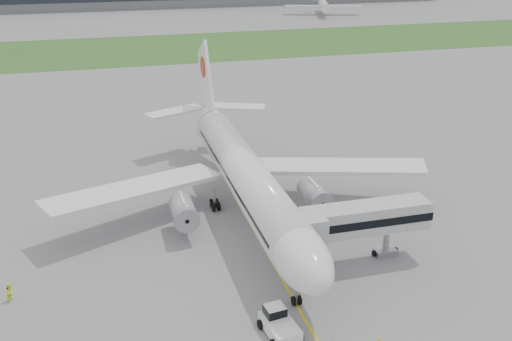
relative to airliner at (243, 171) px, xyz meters
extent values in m
plane|color=gray|center=(0.00, -4.87, -5.66)|extent=(600.00, 600.00, 0.00)
cube|color=#285921|center=(0.00, 115.13, -5.65)|extent=(600.00, 50.00, 0.02)
cylinder|color=silver|center=(0.00, -0.87, -0.06)|extent=(5.00, 38.00, 5.00)
ellipsoid|color=silver|center=(0.00, -20.37, -0.06)|extent=(5.00, 11.00, 5.00)
cube|color=black|center=(0.00, -21.37, 0.84)|extent=(3.20, 1.54, 1.14)
cone|color=silver|center=(0.00, 21.13, 0.74)|extent=(5.00, 10.53, 6.16)
cube|color=silver|center=(-13.00, 1.13, -1.26)|extent=(22.13, 13.52, 1.70)
cube|color=silver|center=(13.00, 1.13, -1.26)|extent=(22.13, 13.52, 1.70)
cylinder|color=#A3A3A8|center=(-8.00, -3.37, -2.66)|extent=(2.70, 5.20, 2.70)
cylinder|color=#A3A3A8|center=(8.00, -3.37, -2.66)|extent=(2.70, 5.20, 2.70)
cube|color=silver|center=(0.00, 22.63, 5.84)|extent=(0.45, 10.90, 12.76)
cylinder|color=#AE2009|center=(0.00, 23.63, 7.84)|extent=(0.60, 3.20, 3.20)
cube|color=silver|center=(-5.00, 23.63, 1.14)|extent=(9.54, 6.34, 0.35)
cube|color=silver|center=(5.00, 23.63, 1.14)|extent=(9.54, 6.34, 0.35)
cylinder|color=#9C9BA1|center=(0.00, -19.87, -4.11)|extent=(0.24, 0.24, 3.10)
cylinder|color=black|center=(-3.20, 2.13, -5.11)|extent=(1.40, 1.10, 1.10)
cylinder|color=black|center=(3.20, 2.13, -5.11)|extent=(1.40, 1.10, 1.10)
cube|color=white|center=(-2.82, -23.59, -4.91)|extent=(2.87, 4.51, 1.13)
cube|color=white|center=(-2.96, -22.47, -3.96)|extent=(1.87, 1.71, 0.94)
cube|color=black|center=(-2.96, -22.47, -3.92)|extent=(1.93, 1.76, 0.80)
cylinder|color=black|center=(-4.26, -22.35, -5.24)|extent=(0.43, 0.88, 0.85)
cylinder|color=black|center=(-1.74, -22.03, -5.24)|extent=(0.43, 0.88, 0.85)
cylinder|color=black|center=(-1.38, -24.84, -5.24)|extent=(0.43, 0.88, 0.85)
cube|color=#B5B5B8|center=(9.35, -14.38, -0.54)|extent=(13.79, 3.05, 2.95)
cube|color=black|center=(9.35, -14.38, -0.54)|extent=(13.99, 3.15, 0.89)
cube|color=#B5B5B8|center=(2.95, -15.32, -0.54)|extent=(2.56, 3.35, 3.35)
cylinder|color=#9C9BA1|center=(12.30, -13.91, -3.79)|extent=(0.69, 0.69, 3.74)
cube|color=#9C9BA1|center=(12.30, -13.91, -5.32)|extent=(2.37, 1.39, 0.69)
cylinder|color=black|center=(11.02, -13.90, -5.32)|extent=(0.30, 0.69, 0.69)
cylinder|color=black|center=(13.58, -13.91, -5.32)|extent=(0.30, 0.69, 0.69)
imported|color=#F1FF2A|center=(-25.95, -11.90, -4.73)|extent=(1.07, 1.14, 1.86)
camera|label=1|loc=(-15.72, -61.97, 26.62)|focal=40.00mm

